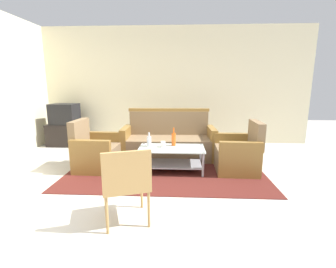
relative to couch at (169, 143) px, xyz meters
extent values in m
plane|color=beige|center=(0.07, -1.66, -0.32)|extent=(14.00, 14.00, 0.00)
cube|color=beige|center=(0.07, 1.40, 1.08)|extent=(6.52, 0.12, 2.80)
cube|color=#511E19|center=(-0.01, -0.66, -0.31)|extent=(3.27, 2.12, 0.01)
cube|color=#7F6647|center=(0.00, -0.05, -0.10)|extent=(1.62, 0.75, 0.42)
cube|color=#7F6647|center=(-0.01, 0.27, 0.35)|extent=(1.60, 0.19, 0.48)
cube|color=olive|center=(0.84, -0.03, 0.00)|extent=(0.14, 0.70, 0.62)
cube|color=olive|center=(-0.84, -0.08, 0.00)|extent=(0.14, 0.70, 0.62)
cube|color=olive|center=(-0.01, 0.27, 0.62)|extent=(1.64, 0.15, 0.06)
cube|color=#7F6647|center=(-1.20, -0.69, -0.11)|extent=(0.68, 0.62, 0.40)
cube|color=#7F6647|center=(-1.51, -0.68, 0.32)|extent=(0.14, 0.60, 0.45)
cube|color=olive|center=(-1.19, -0.36, -0.02)|extent=(0.66, 0.12, 0.58)
cube|color=olive|center=(-1.21, -1.02, -0.02)|extent=(0.66, 0.12, 0.58)
cube|color=#7F6647|center=(1.17, -0.68, -0.11)|extent=(0.67, 0.62, 0.40)
cube|color=#7F6647|center=(1.48, -0.69, 0.32)|extent=(0.13, 0.60, 0.45)
cube|color=olive|center=(1.17, -1.01, -0.02)|extent=(0.66, 0.12, 0.58)
cube|color=olive|center=(1.18, -0.35, -0.02)|extent=(0.66, 0.12, 0.58)
cube|color=silver|center=(0.09, -0.74, 0.09)|extent=(1.10, 0.60, 0.02)
cube|color=#9E9EA5|center=(0.09, -0.74, -0.19)|extent=(1.00, 0.52, 0.02)
cylinder|color=#9E9EA5|center=(-0.42, -0.48, -0.11)|extent=(0.04, 0.04, 0.40)
cylinder|color=#9E9EA5|center=(0.60, -0.48, -0.11)|extent=(0.04, 0.04, 0.40)
cylinder|color=#9E9EA5|center=(-0.42, -1.00, -0.11)|extent=(0.04, 0.04, 0.40)
cylinder|color=#9E9EA5|center=(0.60, -1.00, -0.11)|extent=(0.04, 0.04, 0.40)
cylinder|color=silver|center=(-0.30, -0.66, 0.18)|extent=(0.08, 0.08, 0.17)
cylinder|color=silver|center=(-0.30, -0.66, 0.30)|extent=(0.03, 0.03, 0.07)
cylinder|color=#D85919|center=(0.12, -0.60, 0.21)|extent=(0.07, 0.07, 0.22)
cylinder|color=#D85919|center=(0.12, -0.60, 0.36)|extent=(0.03, 0.03, 0.09)
cylinder|color=silver|center=(-0.06, -0.71, 0.14)|extent=(0.08, 0.08, 0.10)
cube|color=black|center=(-2.51, 0.89, -0.06)|extent=(0.80, 0.50, 0.52)
cube|color=black|center=(-2.51, 0.89, 0.44)|extent=(0.63, 0.48, 0.48)
cube|color=black|center=(-2.50, 1.11, 0.44)|extent=(0.51, 0.04, 0.36)
cube|color=#AD844C|center=(-0.35, -2.27, 0.10)|extent=(0.61, 0.61, 0.04)
cube|color=#AD844C|center=(-0.28, -2.48, 0.32)|extent=(0.47, 0.20, 0.40)
cylinder|color=#AD844C|center=(-0.62, -2.14, -0.11)|extent=(0.03, 0.03, 0.42)
cylinder|color=#AD844C|center=(-0.22, -2.00, -0.11)|extent=(0.03, 0.03, 0.42)
cylinder|color=#AD844C|center=(-0.48, -2.54, -0.11)|extent=(0.03, 0.03, 0.42)
cylinder|color=#AD844C|center=(-0.09, -2.40, -0.11)|extent=(0.03, 0.03, 0.42)
camera|label=1|loc=(0.23, -4.66, 1.16)|focal=25.84mm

